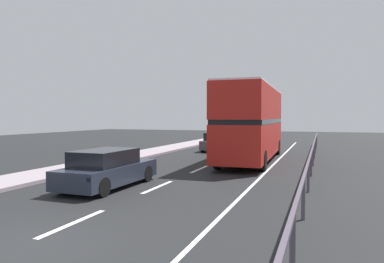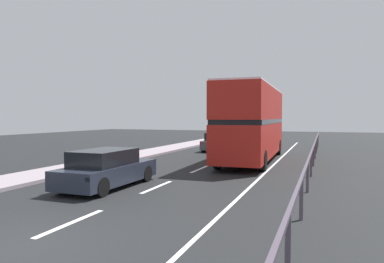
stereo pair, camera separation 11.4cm
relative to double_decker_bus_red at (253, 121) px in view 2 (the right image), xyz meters
name	(u,v)px [view 2 (the right image)]	position (x,y,z in m)	size (l,w,h in m)	color
ground_plane	(20,247)	(-1.82, -15.44, -2.36)	(73.09, 120.00, 0.10)	black
lane_paint_markings	(224,179)	(0.06, -6.55, -2.31)	(3.36, 46.00, 0.01)	silver
bridge_side_railing	(310,161)	(3.42, -6.44, -1.43)	(0.10, 42.00, 1.08)	#504554
double_decker_bus_red	(253,121)	(0.00, 0.00, 0.00)	(2.76, 10.95, 4.32)	#B31E17
hatchback_car_near	(107,169)	(-3.53, -9.75, -1.64)	(1.86, 4.41, 1.39)	#222735
sedan_car_ahead	(219,142)	(-3.57, 5.46, -1.64)	(1.99, 4.33, 1.39)	#4D4D53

